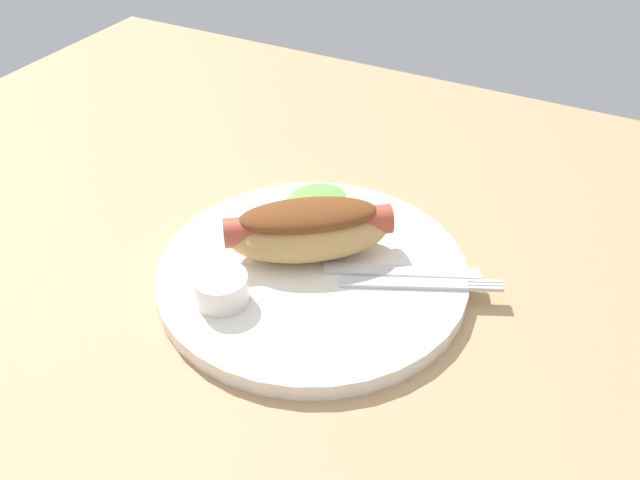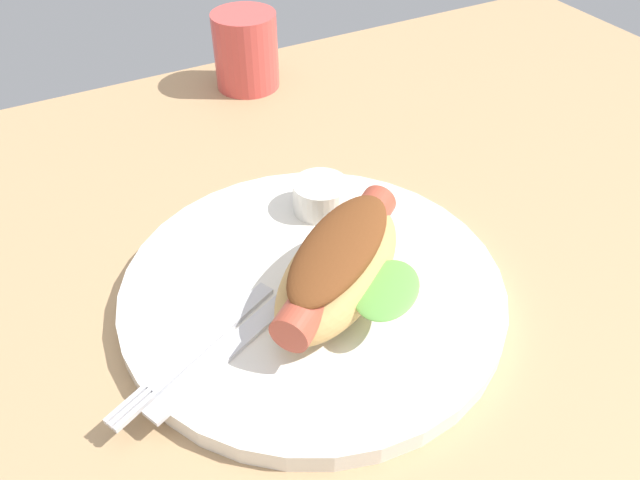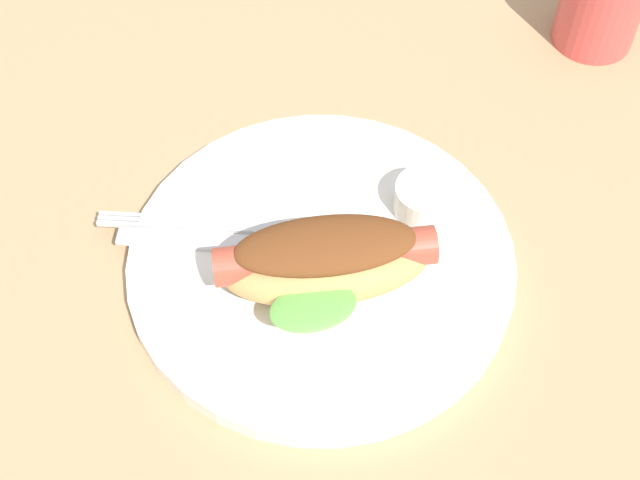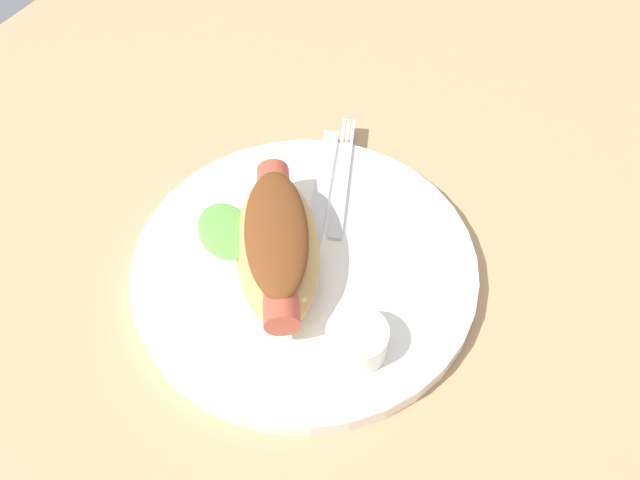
# 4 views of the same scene
# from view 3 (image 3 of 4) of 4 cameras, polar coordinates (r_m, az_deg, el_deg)

# --- Properties ---
(ground_plane) EXTENTS (1.20, 0.90, 0.02)m
(ground_plane) POSITION_cam_3_polar(r_m,az_deg,el_deg) (0.66, 0.18, -4.77)
(ground_plane) COLOR tan
(plate) EXTENTS (0.29, 0.29, 0.02)m
(plate) POSITION_cam_3_polar(r_m,az_deg,el_deg) (0.67, 0.08, -1.45)
(plate) COLOR white
(plate) RESTS_ON ground_plane
(hot_dog) EXTENTS (0.16, 0.15, 0.05)m
(hot_dog) POSITION_cam_3_polar(r_m,az_deg,el_deg) (0.62, 0.32, -1.24)
(hot_dog) COLOR tan
(hot_dog) RESTS_ON plate
(sauce_ramekin) EXTENTS (0.05, 0.05, 0.03)m
(sauce_ramekin) POSITION_cam_3_polar(r_m,az_deg,el_deg) (0.68, 6.73, 2.62)
(sauce_ramekin) COLOR white
(sauce_ramekin) RESTS_ON plate
(fork) EXTENTS (0.14, 0.07, 0.00)m
(fork) POSITION_cam_3_polar(r_m,az_deg,el_deg) (0.68, -7.83, 1.03)
(fork) COLOR silver
(fork) RESTS_ON plate
(knife) EXTENTS (0.14, 0.07, 0.00)m
(knife) POSITION_cam_3_polar(r_m,az_deg,el_deg) (0.67, -6.98, -0.27)
(knife) COLOR silver
(knife) RESTS_ON plate
(drinking_cup) EXTENTS (0.07, 0.07, 0.09)m
(drinking_cup) POSITION_cam_3_polar(r_m,az_deg,el_deg) (0.85, 17.58, 14.33)
(drinking_cup) COLOR #D84C47
(drinking_cup) RESTS_ON ground_plane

